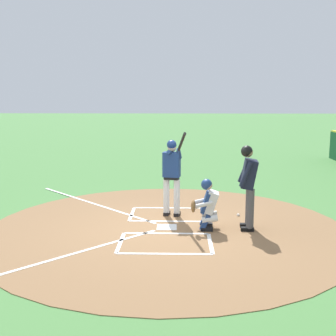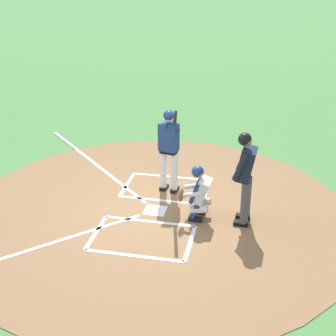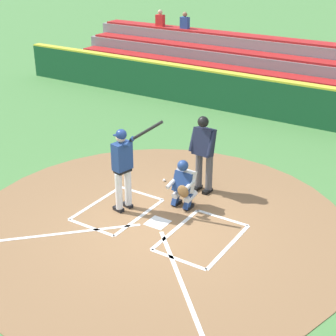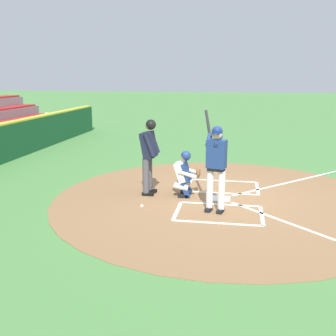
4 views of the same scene
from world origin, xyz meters
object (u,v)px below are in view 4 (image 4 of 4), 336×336
plate_umpire (149,152)px  baseball (142,206)px  batter (216,162)px  catcher (185,173)px

plate_umpire → baseball: size_ratio=25.20×
plate_umpire → baseball: (1.03, 0.06, -1.04)m
batter → baseball: 1.94m
catcher → plate_umpire: 1.01m
catcher → plate_umpire: bearing=-89.3°
plate_umpire → baseball: plate_umpire is taller
baseball → plate_umpire: bearing=-176.9°
batter → plate_umpire: bearing=-121.0°
batter → plate_umpire: size_ratio=1.14×
plate_umpire → catcher: bearing=90.7°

